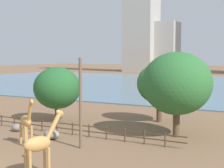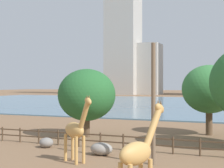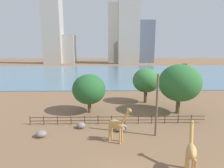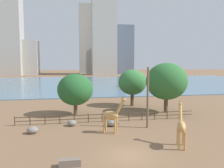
# 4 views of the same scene
# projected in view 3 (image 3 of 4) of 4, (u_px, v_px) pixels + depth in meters

# --- Properties ---
(ground_plane) EXTENTS (400.00, 400.00, 0.00)m
(ground_plane) POSITION_uv_depth(u_px,v_px,m) (111.00, 72.00, 92.95)
(ground_plane) COLOR brown
(harbor_water) EXTENTS (180.00, 86.00, 0.20)m
(harbor_water) POSITION_uv_depth(u_px,v_px,m) (111.00, 72.00, 89.98)
(harbor_water) COLOR slate
(harbor_water) RESTS_ON ground
(giraffe_tall) EXTENTS (1.71, 3.21, 4.52)m
(giraffe_tall) POSITION_uv_depth(u_px,v_px,m) (191.00, 150.00, 15.24)
(giraffe_tall) COLOR tan
(giraffe_tall) RESTS_ON ground
(giraffe_companion) EXTENTS (2.96, 2.07, 4.61)m
(giraffe_companion) POSITION_uv_depth(u_px,v_px,m) (117.00, 124.00, 20.57)
(giraffe_companion) COLOR tan
(giraffe_companion) RESTS_ON ground
(utility_pole) EXTENTS (0.28, 0.28, 8.00)m
(utility_pole) POSITION_uv_depth(u_px,v_px,m) (157.00, 106.00, 21.71)
(utility_pole) COLOR brown
(utility_pole) RESTS_ON ground
(boulder_near_fence) EXTENTS (1.71, 1.25, 0.94)m
(boulder_near_fence) POSITION_uv_depth(u_px,v_px,m) (121.00, 128.00, 23.68)
(boulder_near_fence) COLOR gray
(boulder_near_fence) RESTS_ON ground
(boulder_by_pole) EXTENTS (1.18, 1.11, 0.83)m
(boulder_by_pole) POSITION_uv_depth(u_px,v_px,m) (81.00, 125.00, 24.57)
(boulder_by_pole) COLOR gray
(boulder_by_pole) RESTS_ON ground
(boulder_small) EXTENTS (1.34, 1.14, 0.86)m
(boulder_small) POSITION_uv_depth(u_px,v_px,m) (41.00, 134.00, 22.01)
(boulder_small) COLOR gray
(boulder_small) RESTS_ON ground
(enclosure_fence) EXTENTS (26.12, 0.14, 1.30)m
(enclosure_fence) POSITION_uv_depth(u_px,v_px,m) (115.00, 119.00, 25.96)
(enclosure_fence) COLOR #4C3826
(enclosure_fence) RESTS_ON ground
(tree_left_large) EXTENTS (7.04, 7.04, 8.59)m
(tree_left_large) POSITION_uv_depth(u_px,v_px,m) (180.00, 83.00, 29.66)
(tree_left_large) COLOR brown
(tree_left_large) RESTS_ON ground
(tree_center_broad) EXTENTS (5.78, 5.78, 6.81)m
(tree_center_broad) POSITION_uv_depth(u_px,v_px,m) (89.00, 89.00, 30.28)
(tree_center_broad) COLOR brown
(tree_center_broad) RESTS_ON ground
(tree_right_tall) EXTENTS (5.59, 5.59, 7.29)m
(tree_right_tall) POSITION_uv_depth(u_px,v_px,m) (146.00, 80.00, 36.22)
(tree_right_tall) COLOR brown
(tree_right_tall) RESTS_ON ground
(boat_ferry) EXTENTS (4.81, 7.29, 6.17)m
(boat_ferry) POSITION_uv_depth(u_px,v_px,m) (145.00, 75.00, 70.73)
(boat_ferry) COLOR #B22D28
(boat_ferry) RESTS_ON harbor_water
(boat_sailboat) EXTENTS (6.85, 3.50, 2.87)m
(boat_sailboat) POSITION_uv_depth(u_px,v_px,m) (184.00, 67.00, 112.33)
(boat_sailboat) COLOR navy
(boat_sailboat) RESTS_ON harbor_water
(skyline_tower_needle) EXTENTS (17.91, 12.70, 71.08)m
(skyline_tower_needle) POSITION_uv_depth(u_px,v_px,m) (129.00, 22.00, 150.15)
(skyline_tower_needle) COLOR #B7B2A8
(skyline_tower_needle) RESTS_ON ground
(skyline_block_central) EXTENTS (14.66, 14.37, 39.27)m
(skyline_block_central) POSITION_uv_depth(u_px,v_px,m) (145.00, 42.00, 168.55)
(skyline_block_central) COLOR slate
(skyline_block_central) RESTS_ON ground
(skyline_tower_glass) EXTENTS (15.23, 12.72, 25.57)m
(skyline_tower_glass) POSITION_uv_depth(u_px,v_px,m) (67.00, 49.00, 161.37)
(skyline_tower_glass) COLOR #B7B2A8
(skyline_tower_glass) RESTS_ON ground
(skyline_block_left) EXTENTS (15.54, 14.52, 70.43)m
(skyline_block_left) POSITION_uv_depth(u_px,v_px,m) (53.00, 23.00, 152.86)
(skyline_block_left) COLOR #B7B2A8
(skyline_block_left) RESTS_ON ground
(skyline_block_right) EXTENTS (9.82, 14.52, 56.24)m
(skyline_block_right) POSITION_uv_depth(u_px,v_px,m) (113.00, 34.00, 173.10)
(skyline_block_right) COLOR #ADA89E
(skyline_block_right) RESTS_ON ground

